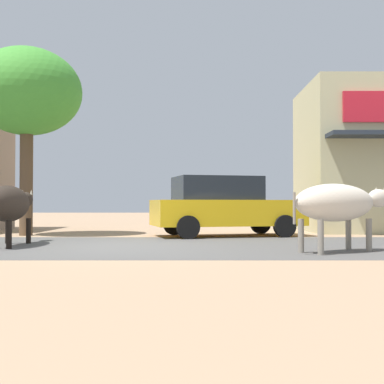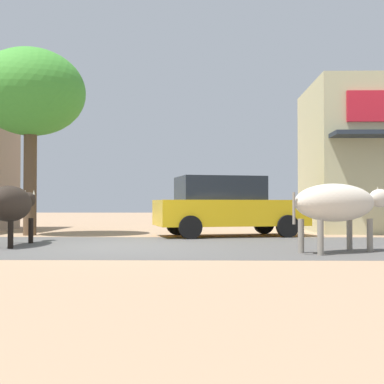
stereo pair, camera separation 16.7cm
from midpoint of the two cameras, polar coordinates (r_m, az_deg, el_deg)
name	(u,v)px [view 2 (the right image)]	position (r m, az deg, el deg)	size (l,w,h in m)	color
ground	(121,246)	(11.04, -7.55, -5.97)	(80.00, 80.00, 0.00)	tan
asphalt_road	(121,246)	(11.04, -7.55, -5.96)	(72.00, 5.57, 0.00)	#54524F
roadside_tree	(31,94)	(15.53, -17.28, 10.45)	(3.10, 3.10, 5.33)	brown
parked_hatchback_car	(227,206)	(14.12, 4.24, -1.54)	(4.38, 2.67, 1.64)	gold
cow_near_brown	(12,204)	(11.59, -19.12, -1.29)	(0.74, 2.70, 1.28)	#2D241D
cow_far_dark	(338,203)	(9.82, 16.48, -1.22)	(2.34, 1.67, 1.27)	beige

